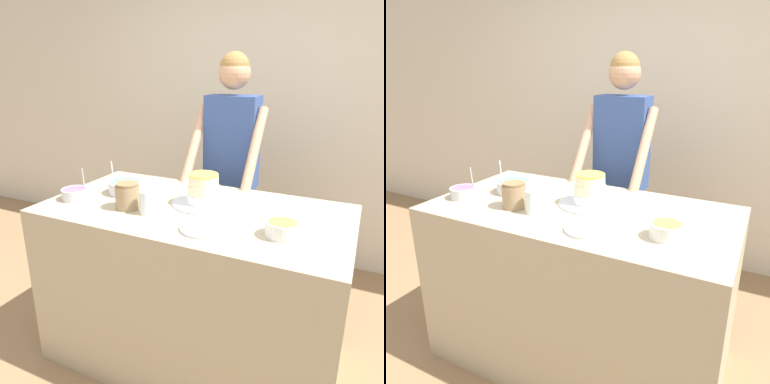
% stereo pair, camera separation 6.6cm
% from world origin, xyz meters
% --- Properties ---
extents(wall_back, '(10.00, 0.05, 2.60)m').
position_xyz_m(wall_back, '(0.00, 1.97, 1.30)').
color(wall_back, beige).
rests_on(wall_back, ground_plane).
extents(counter, '(1.62, 0.86, 0.95)m').
position_xyz_m(counter, '(0.00, 0.43, 0.48)').
color(counter, tan).
rests_on(counter, ground_plane).
extents(person_baker, '(0.48, 0.48, 1.77)m').
position_xyz_m(person_baker, '(-0.06, 1.16, 1.10)').
color(person_baker, '#2D2D38').
rests_on(person_baker, ground_plane).
extents(cake, '(0.34, 0.34, 0.17)m').
position_xyz_m(cake, '(0.02, 0.51, 1.02)').
color(cake, silver).
rests_on(cake, counter).
extents(frosting_bowl_blue, '(0.21, 0.21, 0.19)m').
position_xyz_m(frosting_bowl_blue, '(-0.47, 0.48, 0.99)').
color(frosting_bowl_blue, silver).
rests_on(frosting_bowl_blue, counter).
extents(frosting_bowl_olive, '(0.15, 0.15, 0.07)m').
position_xyz_m(frosting_bowl_olive, '(0.50, 0.28, 0.99)').
color(frosting_bowl_olive, white).
rests_on(frosting_bowl_olive, counter).
extents(frosting_bowl_purple, '(0.15, 0.15, 0.18)m').
position_xyz_m(frosting_bowl_purple, '(-0.67, 0.27, 0.99)').
color(frosting_bowl_purple, silver).
rests_on(frosting_bowl_purple, counter).
extents(drinking_glass, '(0.07, 0.07, 0.12)m').
position_xyz_m(drinking_glass, '(-0.18, 0.25, 1.01)').
color(drinking_glass, silver).
rests_on(drinking_glass, counter).
extents(ceramic_plate, '(0.23, 0.23, 0.01)m').
position_xyz_m(ceramic_plate, '(0.16, 0.20, 0.96)').
color(ceramic_plate, silver).
rests_on(ceramic_plate, counter).
extents(stoneware_jar, '(0.13, 0.13, 0.14)m').
position_xyz_m(stoneware_jar, '(-0.32, 0.28, 1.02)').
color(stoneware_jar, '#9E7F5B').
rests_on(stoneware_jar, counter).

